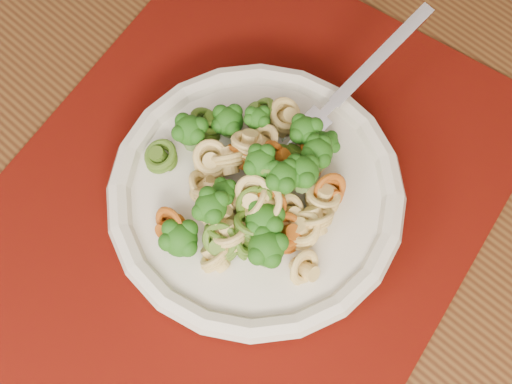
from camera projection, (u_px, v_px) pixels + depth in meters
dining_table at (132, 180)px, 0.73m from camera, size 1.62×1.25×0.75m
placemat at (237, 209)px, 0.61m from camera, size 0.60×0.54×0.00m
pasta_bowl at (256, 197)px, 0.58m from camera, size 0.24×0.24×0.05m
pasta_broccoli_heap at (256, 189)px, 0.56m from camera, size 0.21×0.21×0.06m
fork at (312, 125)px, 0.59m from camera, size 0.18×0.05×0.08m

